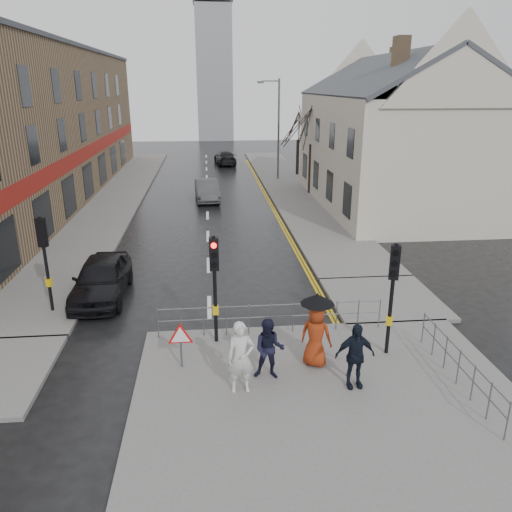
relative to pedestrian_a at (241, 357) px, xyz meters
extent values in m
plane|color=black|center=(-0.78, 2.50, -1.11)|extent=(120.00, 120.00, 0.00)
cube|color=#605E5B|center=(2.22, -1.00, -1.04)|extent=(10.00, 9.00, 0.14)
cube|color=#605E5B|center=(-7.28, 25.50, -1.04)|extent=(4.00, 44.00, 0.14)
cube|color=#605E5B|center=(5.72, 27.50, -1.04)|extent=(4.00, 40.00, 0.14)
cube|color=#605E5B|center=(5.72, 5.50, -1.04)|extent=(4.00, 4.20, 0.14)
cube|color=#81644A|center=(-12.78, 24.50, 3.89)|extent=(8.00, 42.00, 10.00)
cube|color=beige|center=(11.22, 20.50, 2.39)|extent=(9.00, 16.00, 7.00)
cube|color=#81644A|center=(9.72, 16.50, 8.09)|extent=(0.70, 0.90, 1.80)
cube|color=#81644A|center=(12.42, 24.50, 8.09)|extent=(0.70, 0.90, 1.80)
cube|color=gray|center=(0.72, 64.50, 7.89)|extent=(5.00, 5.00, 18.00)
cylinder|color=black|center=(-0.58, 2.70, 0.73)|extent=(0.11, 0.11, 3.40)
cube|color=black|center=(-0.58, 2.70, 1.88)|extent=(0.28, 0.22, 1.00)
cylinder|color=#FF0C07|center=(-0.58, 2.56, 2.18)|extent=(0.16, 0.04, 0.16)
cylinder|color=black|center=(-0.58, 2.56, 1.88)|extent=(0.16, 0.04, 0.16)
cylinder|color=black|center=(-0.58, 2.56, 1.58)|extent=(0.16, 0.04, 0.16)
cube|color=gold|center=(-0.58, 2.70, 0.08)|extent=(0.18, 0.14, 0.28)
cylinder|color=black|center=(4.42, 1.50, 0.73)|extent=(0.11, 0.11, 3.40)
cube|color=black|center=(4.42, 1.50, 1.88)|extent=(0.34, 0.30, 1.00)
cylinder|color=black|center=(4.37, 1.37, 2.18)|extent=(0.16, 0.09, 0.16)
cylinder|color=black|center=(4.37, 1.37, 1.88)|extent=(0.16, 0.09, 0.16)
cylinder|color=black|center=(4.37, 1.37, 1.58)|extent=(0.16, 0.09, 0.16)
cube|color=gold|center=(4.42, 1.50, 0.08)|extent=(0.22, 0.19, 0.28)
cylinder|color=black|center=(-6.28, 5.50, 0.73)|extent=(0.11, 0.11, 3.40)
cube|color=black|center=(-6.28, 5.50, 1.88)|extent=(0.34, 0.30, 1.00)
cylinder|color=black|center=(-6.24, 5.63, 2.18)|extent=(0.16, 0.09, 0.16)
cylinder|color=black|center=(-6.24, 5.63, 1.88)|extent=(0.16, 0.09, 0.16)
cylinder|color=black|center=(-6.24, 5.63, 1.58)|extent=(0.16, 0.09, 0.16)
cube|color=gold|center=(-6.28, 5.50, 0.08)|extent=(0.22, 0.19, 0.28)
cylinder|color=#595B5E|center=(-2.38, 3.10, -0.47)|extent=(0.04, 0.04, 1.00)
cylinder|color=#595B5E|center=(4.72, 3.10, -0.47)|extent=(0.04, 0.04, 1.00)
cylinder|color=#595B5E|center=(1.17, 3.10, -0.02)|extent=(7.10, 0.04, 0.04)
cylinder|color=#595B5E|center=(1.17, 3.10, -0.42)|extent=(7.10, 0.04, 0.04)
cylinder|color=#595B5E|center=(5.72, 2.00, -0.47)|extent=(0.04, 0.04, 1.00)
cylinder|color=#595B5E|center=(5.72, -2.50, -0.47)|extent=(0.04, 0.04, 1.00)
cylinder|color=#595B5E|center=(5.72, -0.25, -0.02)|extent=(0.04, 4.50, 0.04)
cylinder|color=#595B5E|center=(5.72, -0.25, -0.42)|extent=(0.04, 4.50, 0.04)
cylinder|color=#595B5E|center=(-1.58, 1.30, -0.54)|extent=(0.06, 0.06, 0.85)
cylinder|color=red|center=(-1.58, 1.30, -0.02)|extent=(0.80, 0.03, 0.80)
cylinder|color=white|center=(-1.58, 1.28, -0.02)|extent=(0.60, 0.03, 0.60)
cylinder|color=#595B5E|center=(5.22, 30.50, 3.03)|extent=(0.16, 0.16, 8.00)
cylinder|color=#595B5E|center=(4.52, 30.50, 6.83)|extent=(1.40, 0.10, 0.10)
cube|color=#595B5E|center=(3.72, 30.50, 6.73)|extent=(0.50, 0.25, 0.18)
cylinder|color=black|center=(6.72, 24.50, 0.78)|extent=(0.26, 0.26, 3.50)
cylinder|color=black|center=(7.22, 32.50, 0.53)|extent=(0.26, 0.26, 3.00)
imported|color=silver|center=(0.00, 0.00, 0.00)|extent=(0.71, 0.48, 1.93)
imported|color=black|center=(0.79, 0.53, -0.11)|extent=(0.94, 0.79, 1.71)
imported|color=#932E11|center=(2.17, 1.07, -0.06)|extent=(1.06, 0.93, 1.82)
cylinder|color=black|center=(2.17, 1.07, 0.04)|extent=(0.02, 0.02, 2.02)
cone|color=black|center=(2.17, 1.07, 1.05)|extent=(0.96, 0.96, 0.28)
imported|color=black|center=(2.95, -0.08, -0.07)|extent=(1.07, 0.48, 1.80)
imported|color=black|center=(-4.78, 6.79, -0.32)|extent=(1.87, 4.59, 1.56)
imported|color=#3E4042|center=(-0.77, 23.27, -0.39)|extent=(1.83, 4.45, 1.43)
imported|color=black|center=(1.11, 39.63, -0.44)|extent=(2.29, 4.75, 1.33)
camera|label=1|loc=(-0.69, -11.11, 6.56)|focal=35.00mm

